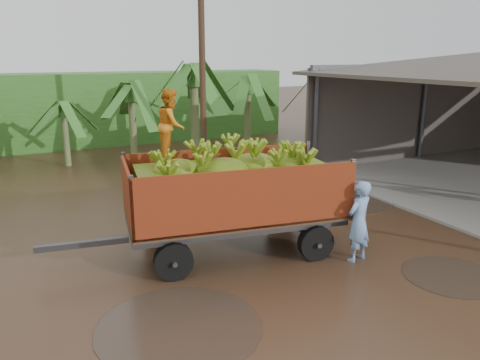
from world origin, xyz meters
name	(u,v)px	position (x,y,z in m)	size (l,w,h in m)	color
ground	(270,248)	(0.00, 0.00, 0.00)	(100.00, 100.00, 0.00)	black
hedge_north	(78,109)	(-2.00, 16.00, 1.80)	(22.00, 3.00, 3.60)	#2D661E
banana_trailer	(233,191)	(-0.87, 0.25, 1.46)	(6.85, 3.09, 3.78)	#AC3818
man_blue	(359,221)	(1.39, -1.45, 0.92)	(0.67, 0.44, 1.84)	#739BD2
utility_pole	(202,56)	(1.53, 7.83, 4.44)	(1.20, 0.24, 8.78)	#47301E
banana_plants	(41,142)	(-4.40, 7.08, 1.78)	(24.40, 20.26, 4.25)	#2D661E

